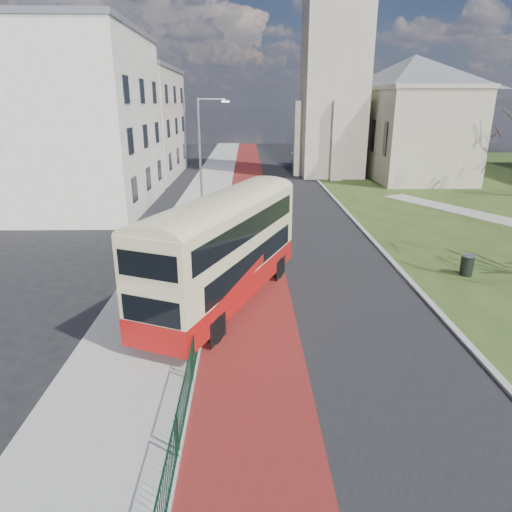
{
  "coord_description": "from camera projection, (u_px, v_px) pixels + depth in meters",
  "views": [
    {
      "loc": [
        -1.31,
        -13.64,
        7.79
      ],
      "look_at": [
        -0.97,
        3.55,
        2.0
      ],
      "focal_mm": 32.0,
      "sensor_mm": 36.0,
      "label": 1
    }
  ],
  "objects": [
    {
      "name": "ground",
      "position": [
        287.0,
        345.0,
        15.44
      ],
      "size": [
        160.0,
        160.0,
        0.0
      ],
      "primitive_type": "plane",
      "color": "black",
      "rests_on": "ground"
    },
    {
      "name": "road_carriageway",
      "position": [
        284.0,
        211.0,
        34.41
      ],
      "size": [
        9.0,
        120.0,
        0.01
      ],
      "primitive_type": "cube",
      "color": "black",
      "rests_on": "ground"
    },
    {
      "name": "bus_lane",
      "position": [
        249.0,
        212.0,
        34.36
      ],
      "size": [
        3.4,
        120.0,
        0.01
      ],
      "primitive_type": "cube",
      "color": "#591414",
      "rests_on": "ground"
    },
    {
      "name": "pavement_west",
      "position": [
        198.0,
        211.0,
        34.28
      ],
      "size": [
        4.0,
        120.0,
        0.12
      ],
      "primitive_type": "cube",
      "color": "gray",
      "rests_on": "ground"
    },
    {
      "name": "kerb_west",
      "position": [
        225.0,
        211.0,
        34.31
      ],
      "size": [
        0.25,
        120.0,
        0.13
      ],
      "primitive_type": "cube",
      "color": "#999993",
      "rests_on": "ground"
    },
    {
      "name": "kerb_east",
      "position": [
        340.0,
        205.0,
        36.38
      ],
      "size": [
        0.25,
        80.0,
        0.13
      ],
      "primitive_type": "cube",
      "color": "#999993",
      "rests_on": "ground"
    },
    {
      "name": "pedestrian_railing",
      "position": [
        208.0,
        286.0,
        19.0
      ],
      "size": [
        0.07,
        24.0,
        1.12
      ],
      "color": "#0C3521",
      "rests_on": "ground"
    },
    {
      "name": "gothic_church",
      "position": [
        379.0,
        49.0,
        47.49
      ],
      "size": [
        16.38,
        18.0,
        40.0
      ],
      "color": "gray",
      "rests_on": "ground"
    },
    {
      "name": "street_block_near",
      "position": [
        77.0,
        121.0,
        33.95
      ],
      "size": [
        10.3,
        14.3,
        13.0
      ],
      "color": "beige",
      "rests_on": "ground"
    },
    {
      "name": "street_block_far",
      "position": [
        130.0,
        122.0,
        49.35
      ],
      "size": [
        10.3,
        16.3,
        11.5
      ],
      "color": "beige",
      "rests_on": "ground"
    },
    {
      "name": "streetlamp",
      "position": [
        202.0,
        152.0,
        30.95
      ],
      "size": [
        2.13,
        0.18,
        8.0
      ],
      "color": "gray",
      "rests_on": "pavement_west"
    },
    {
      "name": "bus",
      "position": [
        225.0,
        246.0,
        17.94
      ],
      "size": [
        6.18,
        10.39,
        4.3
      ],
      "rotation": [
        0.0,
        0.0,
        -0.4
      ],
      "color": "#A1110E",
      "rests_on": "ground"
    },
    {
      "name": "litter_bin",
      "position": [
        467.0,
        265.0,
        21.47
      ],
      "size": [
        0.83,
        0.83,
        1.01
      ],
      "rotation": [
        0.0,
        0.0,
        -0.43
      ],
      "color": "black",
      "rests_on": "grass_green"
    }
  ]
}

